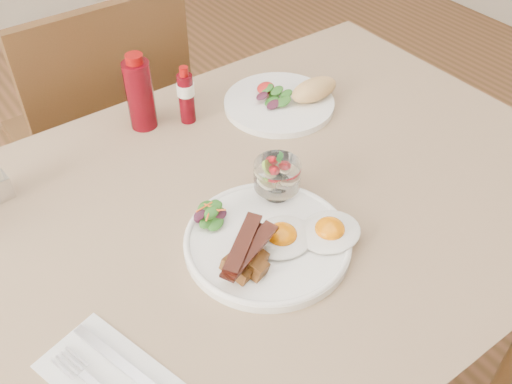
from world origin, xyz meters
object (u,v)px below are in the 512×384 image
object	(u,v)px
table	(245,243)
hot_sauce_bottle	(186,95)
chair_far	(106,133)
main_plate	(268,242)
ketchup_bottle	(140,94)
fruit_cup	(277,175)
second_plate	(287,99)

from	to	relation	value
table	hot_sauce_bottle	size ratio (longest dim) A/B	10.32
chair_far	main_plate	xyz separation A→B (m)	(-0.02, -0.76, 0.24)
main_plate	ketchup_bottle	bearing A→B (deg)	90.46
fruit_cup	second_plate	bearing A→B (deg)	47.91
ketchup_bottle	hot_sauce_bottle	bearing A→B (deg)	-25.32
main_plate	second_plate	world-z (taller)	second_plate
main_plate	second_plate	xyz separation A→B (m)	(0.29, 0.31, 0.01)
table	fruit_cup	size ratio (longest dim) A/B	15.85
chair_far	fruit_cup	xyz separation A→B (m)	(0.06, -0.68, 0.29)
main_plate	hot_sauce_bottle	size ratio (longest dim) A/B	2.17
main_plate	ketchup_bottle	xyz separation A→B (m)	(-0.00, 0.43, 0.07)
main_plate	second_plate	bearing A→B (deg)	47.06
table	second_plate	world-z (taller)	second_plate
main_plate	fruit_cup	size ratio (longest dim) A/B	3.34
hot_sauce_bottle	ketchup_bottle	bearing A→B (deg)	154.68
ketchup_bottle	hot_sauce_bottle	distance (m)	0.09
chair_far	ketchup_bottle	size ratio (longest dim) A/B	5.60
chair_far	main_plate	distance (m)	0.79
ketchup_bottle	main_plate	bearing A→B (deg)	-89.54
chair_far	second_plate	distance (m)	0.58
second_plate	fruit_cup	bearing A→B (deg)	-132.09
fruit_cup	table	bearing A→B (deg)	163.32
main_plate	second_plate	distance (m)	0.42
table	main_plate	size ratio (longest dim) A/B	4.75
main_plate	ketchup_bottle	world-z (taller)	ketchup_bottle
table	fruit_cup	distance (m)	0.16
chair_far	fruit_cup	size ratio (longest dim) A/B	11.08
main_plate	hot_sauce_bottle	world-z (taller)	hot_sauce_bottle
main_plate	hot_sauce_bottle	xyz separation A→B (m)	(0.08, 0.39, 0.05)
fruit_cup	ketchup_bottle	distance (m)	0.36
chair_far	second_plate	size ratio (longest dim) A/B	3.71
table	chair_far	bearing A→B (deg)	90.00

